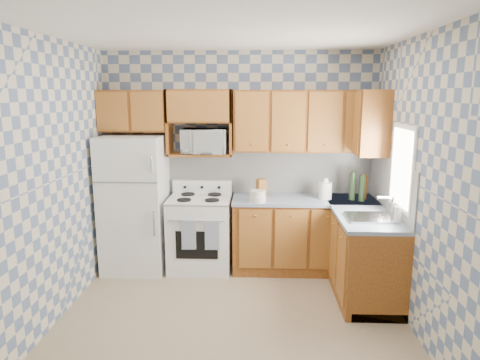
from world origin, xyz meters
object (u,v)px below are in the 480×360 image
Objects in this scene: electric_kettle at (325,191)px; stove_body at (200,234)px; refrigerator at (135,204)px; microwave at (205,141)px.

stove_body is at bearing -179.63° from electric_kettle.
electric_kettle is (1.54, 0.01, 0.57)m from stove_body.
electric_kettle is (2.34, 0.03, 0.18)m from refrigerator.
electric_kettle is at bearing 0.37° from stove_body.
stove_body is 1.16m from microwave.
microwave is 1.60m from electric_kettle.
stove_body is 1.64× the size of microwave.
microwave is 2.75× the size of electric_kettle.
microwave is at bearing 69.99° from stove_body.
refrigerator is 8.41× the size of electric_kettle.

